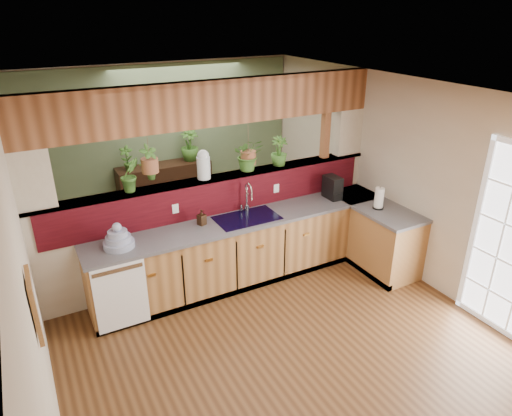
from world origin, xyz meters
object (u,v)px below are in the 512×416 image
paper_towel (379,199)px  shelving_console (166,193)px  coffee_maker (333,188)px  glass_jar (203,164)px  dish_stack (118,240)px  faucet (248,196)px  soap_dispenser (202,217)px

paper_towel → shelving_console: (-2.06, 2.84, -0.54)m
coffee_maker → glass_jar: 1.90m
dish_stack → glass_jar: (1.21, 0.38, 0.58)m
faucet → shelving_console: size_ratio=0.27×
dish_stack → soap_dispenser: dish_stack is taller
paper_towel → glass_jar: bearing=155.9°
dish_stack → shelving_console: size_ratio=0.23×
faucet → glass_jar: glass_jar is taller
faucet → glass_jar: 0.72m
soap_dispenser → shelving_console: size_ratio=0.13×
shelving_console → soap_dispenser: bearing=-95.1°
paper_towel → glass_jar: size_ratio=0.83×
faucet → soap_dispenser: (-0.68, -0.07, -0.12)m
dish_stack → faucet: bearing=5.5°
coffee_maker → shelving_console: (-1.74, 2.26, -0.55)m
paper_towel → shelving_console: size_ratio=0.20×
glass_jar → paper_towel: bearing=-24.1°
dish_stack → coffee_maker: size_ratio=1.09×
dish_stack → shelving_console: bearing=61.2°
faucet → dish_stack: size_ratio=1.20×
dish_stack → soap_dispenser: (1.04, 0.10, 0.01)m
faucet → paper_towel: bearing=-24.5°
coffee_maker → paper_towel: size_ratio=1.02×
dish_stack → glass_jar: 1.40m
coffee_maker → soap_dispenser: bearing=178.1°
faucet → dish_stack: bearing=-174.5°
soap_dispenser → paper_towel: paper_towel is taller
paper_towel → shelving_console: bearing=126.0°
glass_jar → shelving_console: (0.04, 1.90, -1.08)m
coffee_maker → paper_towel: bearing=-60.6°
glass_jar → shelving_console: bearing=88.7°
glass_jar → coffee_maker: bearing=-11.4°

